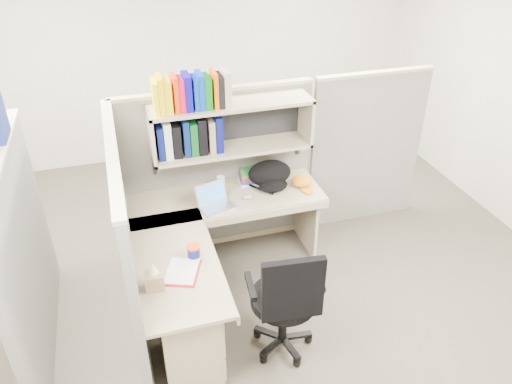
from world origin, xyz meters
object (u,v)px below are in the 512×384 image
object	(u,v)px
desk	(202,294)
snack_canister	(194,251)
task_chair	(285,316)
backpack	(271,176)
laptop	(217,198)

from	to	relation	value
desk	snack_canister	bearing A→B (deg)	103.83
snack_canister	task_chair	bearing A→B (deg)	-37.88
desk	task_chair	distance (m)	0.65
backpack	task_chair	distance (m)	1.36
desk	task_chair	xyz separation A→B (m)	(0.55, -0.34, -0.07)
backpack	task_chair	bearing A→B (deg)	-123.70
desk	snack_canister	world-z (taller)	snack_canister
desk	laptop	xyz separation A→B (m)	(0.29, 0.70, 0.39)
laptop	backpack	distance (m)	0.59
snack_canister	task_chair	size ratio (longest dim) A/B	0.09
desk	backpack	world-z (taller)	backpack
backpack	task_chair	size ratio (longest dim) A/B	0.39
laptop	snack_canister	xyz separation A→B (m)	(-0.32, -0.59, -0.05)
laptop	backpack	world-z (taller)	backpack
snack_canister	desk	bearing A→B (deg)	-76.17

